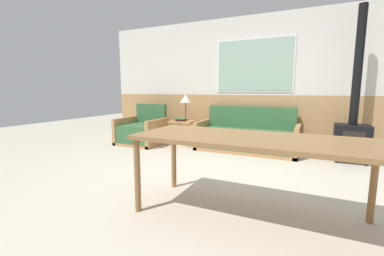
{
  "coord_description": "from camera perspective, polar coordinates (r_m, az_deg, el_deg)",
  "views": [
    {
      "loc": [
        1.08,
        -2.82,
        1.2
      ],
      "look_at": [
        -0.79,
        1.1,
        0.55
      ],
      "focal_mm": 24.0,
      "sensor_mm": 36.0,
      "label": 1
    }
  ],
  "objects": [
    {
      "name": "dining_table",
      "position": [
        2.42,
        13.01,
        -3.59
      ],
      "size": [
        2.16,
        0.84,
        0.77
      ],
      "color": "olive",
      "rests_on": "ground_plane"
    },
    {
      "name": "book_stack",
      "position": [
        5.54,
        -2.51,
        1.84
      ],
      "size": [
        0.22,
        0.18,
        0.05
      ],
      "color": "#B22823",
      "rests_on": "side_table"
    },
    {
      "name": "wood_stove",
      "position": [
        5.01,
        32.16,
        0.69
      ],
      "size": [
        0.52,
        0.43,
        2.54
      ],
      "color": "black",
      "rests_on": "ground_plane"
    },
    {
      "name": "wall_back",
      "position": [
        5.56,
        14.47,
        9.92
      ],
      "size": [
        7.2,
        0.09,
        2.7
      ],
      "color": "tan",
      "rests_on": "ground_plane"
    },
    {
      "name": "armchair",
      "position": [
        5.86,
        -10.96,
        -0.88
      ],
      "size": [
        0.94,
        0.87,
        0.88
      ],
      "rotation": [
        0.0,
        0.0,
        0.09
      ],
      "color": "#B27F4C",
      "rests_on": "ground_plane"
    },
    {
      "name": "table_lamp",
      "position": [
        5.66,
        -1.41,
        6.41
      ],
      "size": [
        0.25,
        0.25,
        0.57
      ],
      "color": "#4C3823",
      "rests_on": "side_table"
    },
    {
      "name": "couch",
      "position": [
        5.18,
        11.97,
        -2.15
      ],
      "size": [
        1.94,
        0.78,
        0.87
      ],
      "color": "#B27F4C",
      "rests_on": "ground_plane"
    },
    {
      "name": "side_table",
      "position": [
        5.63,
        -1.85,
        0.75
      ],
      "size": [
        0.52,
        0.52,
        0.53
      ],
      "color": "#B27F4C",
      "rests_on": "ground_plane"
    },
    {
      "name": "ground_plane",
      "position": [
        3.25,
        4.4,
        -13.2
      ],
      "size": [
        16.0,
        16.0,
        0.0
      ],
      "primitive_type": "plane",
      "color": "beige"
    }
  ]
}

